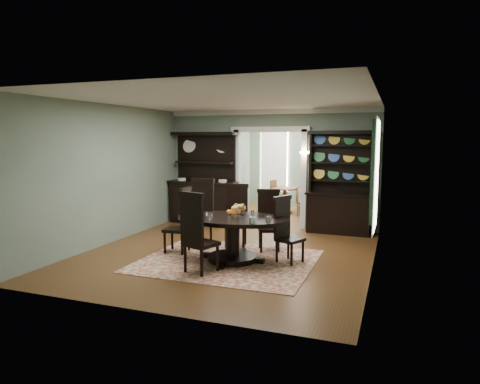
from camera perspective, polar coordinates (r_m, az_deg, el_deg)
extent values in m
cube|color=#563616|center=(8.55, -1.72, -8.29)|extent=(5.50, 6.00, 0.01)
cube|color=silver|center=(8.27, -1.80, 12.20)|extent=(5.50, 6.00, 0.01)
cube|color=gray|center=(9.65, -17.11, 2.25)|extent=(0.01, 6.00, 3.00)
cube|color=gray|center=(7.69, 17.61, 1.05)|extent=(0.01, 6.00, 3.00)
cube|color=gray|center=(5.63, -13.25, -0.94)|extent=(5.50, 0.01, 3.00)
cube|color=gray|center=(11.75, -4.56, 3.37)|extent=(1.85, 0.01, 3.00)
cube|color=gray|center=(10.75, 13.43, 2.85)|extent=(1.85, 0.01, 3.00)
cube|color=gray|center=(11.09, 4.09, 9.62)|extent=(1.80, 0.01, 0.50)
cube|color=silver|center=(11.05, 4.03, 10.61)|extent=(5.50, 0.10, 0.12)
cube|color=#563616|center=(12.97, 6.13, -2.98)|extent=(3.50, 3.50, 0.01)
cube|color=silver|center=(12.79, 6.32, 10.39)|extent=(3.50, 3.50, 0.01)
cube|color=gray|center=(13.33, -1.11, 3.84)|extent=(0.01, 3.50, 3.00)
cube|color=gray|center=(12.49, 14.05, 3.41)|extent=(0.01, 3.50, 3.00)
cube|color=gray|center=(14.50, 7.90, 4.05)|extent=(3.50, 0.01, 3.00)
cube|color=silver|center=(14.65, 4.61, 4.32)|extent=(1.05, 0.06, 2.20)
cube|color=silver|center=(14.29, 11.20, 4.14)|extent=(1.05, 0.06, 2.20)
cube|color=silver|center=(11.41, -0.32, 2.03)|extent=(0.14, 0.25, 2.50)
cube|color=silver|center=(10.91, 8.57, 1.71)|extent=(0.14, 0.25, 2.50)
cube|color=silver|center=(11.08, 4.08, 8.32)|extent=(2.08, 0.25, 0.14)
cube|color=white|center=(8.28, 17.76, 2.16)|extent=(0.02, 1.10, 2.00)
cube|color=silver|center=(8.28, 17.66, 2.16)|extent=(0.01, 1.22, 2.12)
cube|color=#16321C|center=(8.96, 17.38, 2.53)|extent=(0.10, 0.35, 2.10)
cube|color=#C78135|center=(10.79, 8.80, 4.84)|extent=(0.08, 0.05, 0.18)
sphere|color=#FFD88C|center=(10.66, 8.12, 5.25)|extent=(0.07, 0.07, 0.07)
sphere|color=#FFD88C|center=(10.62, 9.18, 5.22)|extent=(0.07, 0.07, 0.07)
cube|color=maroon|center=(8.07, -1.64, -9.15)|extent=(3.14, 2.69, 0.01)
ellipsoid|color=black|center=(7.91, -1.02, -3.56)|extent=(2.17, 1.43, 0.06)
cylinder|color=black|center=(7.91, -1.02, -3.84)|extent=(2.04, 2.04, 0.03)
cylinder|color=black|center=(7.99, -1.01, -6.25)|extent=(0.27, 0.27, 0.73)
cylinder|color=black|center=(8.08, -1.00, -8.77)|extent=(0.93, 0.93, 0.11)
cylinder|color=silver|center=(7.82, -0.55, -3.27)|extent=(0.32, 0.32, 0.06)
cube|color=black|center=(9.15, -5.56, -4.03)|extent=(0.52, 0.50, 0.07)
cube|color=black|center=(9.27, -4.97, -1.14)|extent=(0.50, 0.07, 0.85)
cube|color=black|center=(9.22, -5.00, 1.55)|extent=(0.55, 0.09, 0.09)
cylinder|color=black|center=(9.13, -7.21, -5.69)|extent=(0.05, 0.05, 0.50)
cylinder|color=black|center=(8.95, -5.00, -5.92)|extent=(0.05, 0.05, 0.50)
cylinder|color=black|center=(9.47, -6.05, -5.21)|extent=(0.05, 0.05, 0.50)
cylinder|color=black|center=(9.29, -3.90, -5.42)|extent=(0.05, 0.05, 0.50)
cube|color=black|center=(8.99, -0.57, -4.42)|extent=(0.56, 0.54, 0.06)
cube|color=black|center=(9.12, -0.42, -1.67)|extent=(0.47, 0.16, 0.79)
cube|color=black|center=(9.06, -0.42, 0.87)|extent=(0.51, 0.19, 0.08)
cylinder|color=black|center=(8.89, -1.89, -6.10)|extent=(0.05, 0.05, 0.47)
cylinder|color=black|center=(8.84, 0.47, -6.17)|extent=(0.05, 0.05, 0.47)
cylinder|color=black|center=(9.24, -1.56, -5.59)|extent=(0.05, 0.05, 0.47)
cylinder|color=black|center=(9.20, 0.71, -5.65)|extent=(0.05, 0.05, 0.47)
cube|color=black|center=(8.71, 3.90, -5.00)|extent=(0.57, 0.56, 0.06)
cube|color=black|center=(8.82, 3.80, -2.30)|extent=(0.43, 0.21, 0.75)
cube|color=black|center=(8.77, 3.82, 0.18)|extent=(0.47, 0.24, 0.08)
cylinder|color=black|center=(8.57, 2.85, -6.70)|extent=(0.05, 0.05, 0.44)
cylinder|color=black|center=(8.61, 5.16, -6.66)|extent=(0.05, 0.05, 0.44)
cylinder|color=black|center=(8.91, 2.67, -6.17)|extent=(0.05, 0.05, 0.44)
cylinder|color=black|center=(8.94, 4.89, -6.14)|extent=(0.05, 0.05, 0.44)
cube|color=black|center=(8.65, -8.43, -4.98)|extent=(0.49, 0.51, 0.06)
cube|color=black|center=(8.49, -7.22, -2.39)|extent=(0.10, 0.47, 0.79)
cube|color=black|center=(8.44, -7.26, 0.33)|extent=(0.12, 0.51, 0.08)
cylinder|color=black|center=(8.93, -9.03, -6.13)|extent=(0.05, 0.05, 0.47)
cylinder|color=black|center=(8.61, -10.00, -6.66)|extent=(0.05, 0.05, 0.47)
cylinder|color=black|center=(8.79, -6.83, -6.30)|extent=(0.05, 0.05, 0.47)
cylinder|color=black|center=(8.46, -7.74, -6.85)|extent=(0.05, 0.05, 0.47)
cube|color=black|center=(7.92, 6.69, -6.31)|extent=(0.56, 0.57, 0.06)
cube|color=black|center=(7.96, 5.65, -3.46)|extent=(0.22, 0.41, 0.74)
cube|color=black|center=(7.90, 5.69, -0.77)|extent=(0.25, 0.46, 0.08)
cylinder|color=black|center=(7.75, 6.89, -8.29)|extent=(0.05, 0.05, 0.43)
cylinder|color=black|center=(8.01, 8.38, -7.79)|extent=(0.05, 0.05, 0.43)
cylinder|color=black|center=(7.95, 4.93, -7.86)|extent=(0.05, 0.05, 0.43)
cylinder|color=black|center=(8.21, 6.45, -7.40)|extent=(0.05, 0.05, 0.43)
cube|color=black|center=(7.33, -5.19, -6.89)|extent=(0.62, 0.61, 0.06)
cube|color=black|center=(7.09, -6.45, -3.82)|extent=(0.49, 0.21, 0.84)
cube|color=black|center=(7.02, -6.50, -0.36)|extent=(0.54, 0.25, 0.09)
cylinder|color=black|center=(7.41, -3.02, -8.72)|extent=(0.05, 0.05, 0.50)
cylinder|color=black|center=(7.66, -5.20, -8.20)|extent=(0.05, 0.05, 0.50)
cylinder|color=black|center=(7.13, -5.14, -9.36)|extent=(0.05, 0.05, 0.50)
cylinder|color=black|center=(7.40, -7.32, -8.78)|extent=(0.05, 0.05, 0.50)
cube|color=black|center=(11.53, -4.96, -1.47)|extent=(1.78, 0.72, 1.09)
cube|color=black|center=(11.46, -4.99, 1.33)|extent=(1.89, 0.78, 0.05)
cube|color=black|center=(11.63, -4.52, 4.65)|extent=(1.75, 0.21, 1.29)
cube|color=black|center=(11.54, -4.74, 3.98)|extent=(1.71, 0.42, 0.04)
cube|color=black|center=(11.50, -4.83, 7.77)|extent=(1.88, 0.51, 0.09)
cube|color=black|center=(10.56, 13.04, -2.84)|extent=(1.48, 0.56, 0.95)
cube|color=black|center=(10.49, 13.11, -0.24)|extent=(1.59, 0.61, 0.04)
cube|color=black|center=(10.63, 13.36, 3.78)|extent=(1.47, 0.10, 1.43)
cube|color=black|center=(10.64, 9.47, 3.88)|extent=(0.06, 0.27, 1.47)
cube|color=black|center=(10.47, 17.18, 3.60)|extent=(0.06, 0.27, 1.47)
cube|color=black|center=(10.49, 13.40, 7.75)|extent=(1.58, 0.37, 0.08)
cube|color=black|center=(10.56, 13.23, 1.47)|extent=(1.48, 0.31, 0.03)
cube|color=black|center=(10.53, 13.29, 3.75)|extent=(1.48, 0.31, 0.03)
cube|color=black|center=(10.51, 13.36, 6.03)|extent=(1.48, 0.31, 0.03)
cylinder|color=brown|center=(13.04, 6.02, 0.48)|extent=(0.85, 0.85, 0.04)
cylinder|color=brown|center=(13.09, 5.99, -1.13)|extent=(0.11, 0.11, 0.74)
cylinder|color=brown|center=(13.15, 5.97, -2.68)|extent=(0.47, 0.47, 0.06)
cylinder|color=brown|center=(13.29, 3.74, -0.62)|extent=(0.42, 0.42, 0.04)
cube|color=brown|center=(13.17, 4.46, 0.46)|extent=(0.12, 0.38, 0.53)
cylinder|color=brown|center=(13.53, 3.49, -1.50)|extent=(0.04, 0.04, 0.47)
cylinder|color=brown|center=(13.27, 2.86, -1.66)|extent=(0.04, 0.04, 0.47)
cylinder|color=brown|center=(13.38, 4.59, -1.60)|extent=(0.04, 0.04, 0.47)
cylinder|color=brown|center=(13.13, 3.97, -1.77)|extent=(0.04, 0.04, 0.47)
cylinder|color=brown|center=(12.65, 8.35, -1.42)|extent=(0.36, 0.36, 0.04)
cube|color=brown|center=(12.64, 7.66, -0.39)|extent=(0.04, 0.32, 0.45)
cylinder|color=brown|center=(12.53, 8.79, -2.43)|extent=(0.03, 0.03, 0.40)
cylinder|color=brown|center=(12.78, 8.99, -2.25)|extent=(0.03, 0.03, 0.40)
cylinder|color=brown|center=(12.58, 7.67, -2.38)|extent=(0.03, 0.03, 0.40)
cylinder|color=brown|center=(12.82, 7.89, -2.20)|extent=(0.03, 0.03, 0.40)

